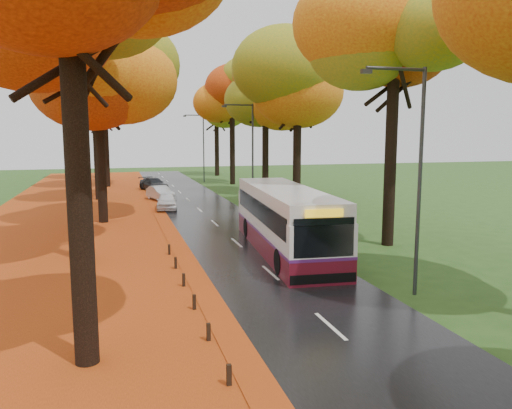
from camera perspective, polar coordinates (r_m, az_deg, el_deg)
name	(u,v)px	position (r m, az deg, el deg)	size (l,w,h in m)	color
road	(212,221)	(33.21, -5.08, -1.88)	(6.50, 90.00, 0.04)	black
centre_line	(212,221)	(33.20, -5.08, -1.84)	(0.12, 90.00, 0.01)	silver
leaf_verge	(68,228)	(32.79, -20.73, -2.52)	(12.00, 90.00, 0.02)	maroon
leaf_drift	(165,223)	(32.79, -10.32, -2.07)	(0.90, 90.00, 0.01)	#C14913
trees_left	(93,74)	(34.43, -18.15, 14.01)	(9.20, 74.00, 13.88)	black
trees_right	(305,78)	(36.75, 5.58, 14.21)	(9.30, 74.20, 13.96)	black
bollard_row	(218,352)	(13.27, -4.39, -16.42)	(0.11, 23.51, 0.52)	black
streetlamp_near	(414,164)	(18.17, 17.63, 4.42)	(2.45, 0.18, 8.00)	#333538
streetlamp_mid	(249,147)	(38.48, -0.75, 6.55)	(2.45, 0.18, 8.00)	#333538
streetlamp_far	(201,142)	(59.99, -6.25, 7.07)	(2.45, 0.18, 8.00)	#333538
bus	(285,218)	(24.34, 3.33, -1.60)	(3.65, 11.96, 3.10)	#5A0E1B
car_white	(167,201)	(38.51, -10.15, 0.39)	(1.50, 3.73, 1.27)	white
car_silver	(160,193)	(43.93, -10.87, 1.29)	(1.30, 3.73, 1.23)	#AEB0B6
car_dark	(154,184)	(51.77, -11.63, 2.31)	(1.77, 4.36, 1.27)	black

